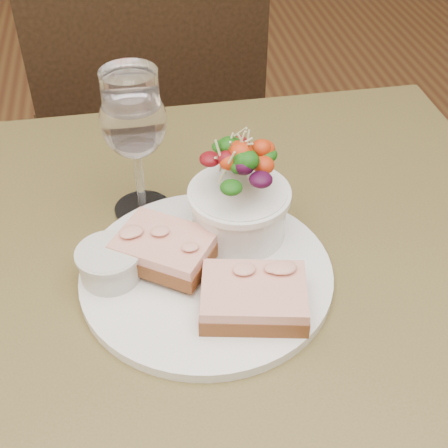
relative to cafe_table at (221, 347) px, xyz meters
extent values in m
cube|color=#4F4622|center=(0.00, 0.00, 0.08)|extent=(0.80, 0.80, 0.04)
cylinder|color=black|center=(-0.34, 0.34, -0.29)|extent=(0.05, 0.05, 0.71)
cylinder|color=black|center=(0.34, 0.34, -0.29)|extent=(0.05, 0.05, 0.71)
cube|color=black|center=(-0.06, 0.74, -0.20)|extent=(0.48, 0.48, 0.04)
cube|color=black|center=(-0.03, 0.55, 0.03)|extent=(0.42, 0.11, 0.45)
cube|color=black|center=(-0.06, 0.74, -0.42)|extent=(0.42, 0.42, 0.45)
cylinder|color=white|center=(-0.01, 0.02, 0.11)|extent=(0.28, 0.28, 0.01)
cube|color=#4D2814|center=(0.03, -0.04, 0.12)|extent=(0.12, 0.10, 0.02)
cube|color=#FFEEC1|center=(0.03, -0.04, 0.14)|extent=(0.12, 0.10, 0.01)
cube|color=#4D2814|center=(-0.06, 0.04, 0.13)|extent=(0.13, 0.12, 0.02)
cube|color=#FFEEC1|center=(-0.06, 0.04, 0.15)|extent=(0.12, 0.12, 0.01)
cylinder|color=beige|center=(-0.12, 0.03, 0.13)|extent=(0.06, 0.06, 0.04)
cylinder|color=brown|center=(-0.12, 0.03, 0.15)|extent=(0.06, 0.06, 0.01)
cylinder|color=white|center=(0.03, 0.07, 0.14)|extent=(0.11, 0.11, 0.06)
ellipsoid|color=#0B370A|center=(0.03, 0.07, 0.20)|extent=(0.10, 0.10, 0.06)
ellipsoid|color=#0B370A|center=(-0.08, 0.09, 0.12)|extent=(0.04, 0.04, 0.01)
sphere|color=maroon|center=(-0.09, 0.08, 0.12)|extent=(0.02, 0.02, 0.02)
cylinder|color=white|center=(-0.07, 0.15, 0.10)|extent=(0.07, 0.07, 0.00)
cylinder|color=white|center=(-0.07, 0.15, 0.15)|extent=(0.01, 0.01, 0.09)
ellipsoid|color=white|center=(-0.07, 0.15, 0.23)|extent=(0.08, 0.08, 0.09)
camera|label=1|loc=(-0.08, -0.46, 0.59)|focal=50.00mm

